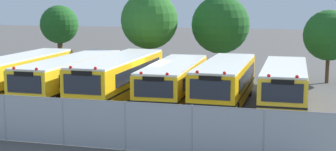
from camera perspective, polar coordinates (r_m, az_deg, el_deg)
The scene contains 13 objects.
ground_plane at distance 30.29m, azimuth -2.65°, elevation -2.89°, with size 160.00×160.00×0.00m, color #514F4C.
school_bus_0 at distance 33.27m, azimuth -16.86°, elevation 0.28°, with size 2.49×10.46×2.70m.
school_bus_1 at distance 31.79m, azimuth -11.30°, elevation 0.05°, with size 2.75×11.37×2.63m.
school_bus_2 at distance 30.51m, azimuth -5.78°, elevation -0.05°, with size 2.69×11.14×2.78m.
school_bus_3 at distance 29.63m, azimuth 0.70°, elevation -0.54°, with size 2.81×9.97×2.51m.
school_bus_4 at distance 28.73m, azimuth 6.76°, elevation -0.69°, with size 2.73×9.89×2.71m.
school_bus_5 at distance 28.86m, azimuth 13.59°, elevation -0.97°, with size 2.57×9.50×2.58m.
tree_0 at distance 45.53m, azimuth -12.69°, elevation 5.88°, with size 3.51×3.51×5.74m.
tree_1 at distance 39.65m, azimuth -2.39°, elevation 6.43°, with size 4.67×4.67×6.88m.
tree_2 at distance 40.85m, azimuth 6.07°, elevation 5.93°, with size 4.86×4.86×6.59m.
tree_3 at distance 37.95m, azimuth 18.79°, elevation 4.48°, with size 3.99×3.79×5.49m.
chainlink_fence at distance 21.14m, azimuth -12.30°, elevation -5.26°, with size 22.55×0.07×2.08m.
traffic_cone at distance 20.84m, azimuth 1.05°, elevation -7.62°, with size 0.38×0.38×0.50m, color #EA5914.
Camera 1 is at (8.83, -28.31, 6.16)m, focal length 51.57 mm.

